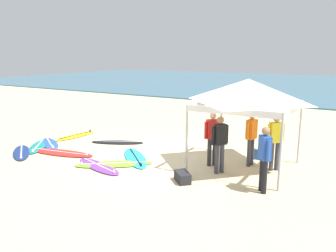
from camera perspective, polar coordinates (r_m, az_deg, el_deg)
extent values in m
plane|color=beige|center=(11.38, -2.05, -5.75)|extent=(80.00, 80.00, 0.00)
cube|color=#386B84|center=(41.74, 22.51, 6.42)|extent=(80.00, 36.00, 0.10)
cylinder|color=#B7B7BC|center=(9.93, 3.13, -2.26)|extent=(0.07, 0.07, 2.05)
cylinder|color=#B7B7BC|center=(9.07, 18.33, -4.27)|extent=(0.07, 0.07, 2.05)
cylinder|color=#B7B7BC|center=(12.31, 8.88, 0.41)|extent=(0.07, 0.07, 2.05)
cylinder|color=#B7B7BC|center=(11.62, 21.19, -0.96)|extent=(0.07, 0.07, 2.05)
cube|color=white|center=(9.22, 10.59, 2.37)|extent=(2.67, 0.03, 0.18)
cube|color=white|center=(11.74, 15.10, 4.20)|extent=(2.67, 0.03, 0.18)
cube|color=white|center=(10.94, 6.42, 4.00)|extent=(0.03, 2.67, 0.18)
cube|color=white|center=(10.16, 20.32, 2.71)|extent=(0.03, 2.67, 0.18)
pyramid|color=white|center=(10.42, 13.23, 5.79)|extent=(2.79, 2.79, 0.70)
ellipsoid|color=#23B2CC|center=(11.59, -5.49, -5.29)|extent=(2.16, 2.10, 0.07)
cube|color=black|center=(11.58, -5.50, -5.11)|extent=(1.49, 1.42, 0.01)
cone|color=black|center=(10.65, -4.55, -6.30)|extent=(0.09, 0.09, 0.12)
ellipsoid|color=red|center=(12.68, -17.41, -4.27)|extent=(2.64, 1.11, 0.07)
cube|color=white|center=(12.67, -17.42, -4.11)|extent=(2.15, 0.41, 0.01)
cone|color=white|center=(12.05, -13.50, -4.43)|extent=(0.09, 0.09, 0.12)
ellipsoid|color=black|center=(13.66, -8.45, -2.69)|extent=(2.12, 1.40, 0.07)
cube|color=white|center=(13.65, -8.46, -2.53)|extent=(1.61, 0.80, 0.01)
cone|color=white|center=(13.86, -11.89, -2.20)|extent=(0.09, 0.09, 0.12)
ellipsoid|color=navy|center=(13.21, -23.32, -4.07)|extent=(1.99, 1.70, 0.07)
cube|color=white|center=(13.20, -23.34, -3.91)|extent=(1.43, 1.10, 0.01)
cone|color=white|center=(12.36, -23.41, -4.68)|extent=(0.09, 0.09, 0.12)
ellipsoid|color=yellow|center=(15.07, -15.23, -1.59)|extent=(0.69, 2.08, 0.07)
cube|color=black|center=(15.06, -15.24, -1.45)|extent=(0.16, 1.74, 0.01)
cone|color=black|center=(15.59, -12.91, -0.67)|extent=(0.09, 0.09, 0.12)
ellipsoid|color=blue|center=(14.09, -19.16, -2.78)|extent=(1.98, 1.54, 0.07)
cube|color=white|center=(14.08, -19.17, -2.64)|extent=(1.45, 0.96, 0.01)
cone|color=white|center=(13.27, -18.70, -3.22)|extent=(0.09, 0.09, 0.12)
ellipsoid|color=purple|center=(10.92, -11.53, -6.58)|extent=(2.22, 1.21, 0.07)
cube|color=white|center=(10.91, -11.54, -6.40)|extent=(1.75, 0.60, 0.01)
cone|color=white|center=(10.17, -9.04, -7.32)|extent=(0.09, 0.09, 0.12)
ellipsoid|color=#7AD12D|center=(11.02, -9.03, -6.31)|extent=(2.33, 2.02, 0.07)
cube|color=white|center=(11.01, -9.03, -6.12)|extent=(1.67, 1.31, 0.01)
cone|color=white|center=(11.07, -14.25, -5.94)|extent=(0.09, 0.09, 0.12)
ellipsoid|color=#19847F|center=(13.81, -20.95, -3.20)|extent=(1.67, 1.88, 0.07)
cube|color=white|center=(13.80, -20.96, -3.05)|extent=(1.10, 1.34, 0.01)
cone|color=white|center=(13.02, -21.73, -3.73)|extent=(0.09, 0.09, 0.12)
cylinder|color=black|center=(8.97, 15.85, -8.21)|extent=(0.13, 0.13, 0.88)
cylinder|color=black|center=(9.13, 15.43, -7.83)|extent=(0.13, 0.13, 0.88)
cube|color=#2851B2|center=(8.83, 15.90, -3.50)|extent=(0.39, 0.42, 0.60)
sphere|color=#9E7051|center=(8.73, 16.06, -0.81)|extent=(0.21, 0.21, 0.21)
cylinder|color=#2851B2|center=(8.63, 16.46, -4.03)|extent=(0.09, 0.09, 0.54)
cylinder|color=#2851B2|center=(9.04, 15.36, -3.24)|extent=(0.09, 0.09, 0.54)
cylinder|color=#383842|center=(11.12, 13.85, -4.17)|extent=(0.13, 0.13, 0.88)
cylinder|color=#383842|center=(10.97, 13.40, -4.37)|extent=(0.13, 0.13, 0.88)
cube|color=orange|center=(10.86, 13.82, -0.52)|extent=(0.29, 0.40, 0.60)
sphere|color=tan|center=(10.78, 13.93, 1.69)|extent=(0.21, 0.21, 0.21)
cylinder|color=orange|center=(11.07, 14.38, -0.42)|extent=(0.09, 0.09, 0.54)
cylinder|color=orange|center=(10.67, 13.22, -0.82)|extent=(0.09, 0.09, 0.54)
cylinder|color=#383842|center=(10.84, 17.78, -4.81)|extent=(0.13, 0.13, 0.88)
cylinder|color=#383842|center=(10.76, 16.94, -4.89)|extent=(0.13, 0.13, 0.88)
cube|color=yellow|center=(10.62, 17.61, -1.02)|extent=(0.41, 0.40, 0.60)
sphere|color=#9E7051|center=(10.53, 17.75, 1.23)|extent=(0.21, 0.21, 0.21)
cylinder|color=yellow|center=(10.73, 18.67, -1.07)|extent=(0.09, 0.09, 0.54)
cylinder|color=yellow|center=(10.51, 16.50, -1.19)|extent=(0.09, 0.09, 0.54)
cylinder|color=#2D2D33|center=(10.78, 6.93, -4.40)|extent=(0.13, 0.13, 0.88)
cylinder|color=#2D2D33|center=(10.86, 7.80, -4.31)|extent=(0.13, 0.13, 0.88)
cube|color=red|center=(10.64, 7.48, -0.53)|extent=(0.40, 0.41, 0.60)
sphere|color=beige|center=(10.55, 7.54, 1.72)|extent=(0.21, 0.21, 0.21)
cylinder|color=red|center=(10.55, 6.34, -0.72)|extent=(0.09, 0.09, 0.54)
cylinder|color=red|center=(10.74, 8.59, -0.55)|extent=(0.09, 0.09, 0.54)
cylinder|color=#383842|center=(10.14, 8.14, -5.51)|extent=(0.13, 0.13, 0.88)
cylinder|color=#383842|center=(10.23, 9.01, -5.38)|extent=(0.13, 0.13, 0.88)
cube|color=black|center=(9.99, 8.71, -1.39)|extent=(0.39, 0.42, 0.60)
sphere|color=#9E7051|center=(9.90, 8.79, 1.00)|extent=(0.21, 0.21, 0.21)
cylinder|color=black|center=(9.88, 7.57, -1.63)|extent=(0.09, 0.09, 0.54)
cylinder|color=black|center=(10.11, 9.82, -1.38)|extent=(0.09, 0.09, 0.54)
cube|color=#232328|center=(9.50, 2.44, -8.52)|extent=(0.66, 0.65, 0.28)
cube|color=#2D60B7|center=(11.89, 15.52, -4.56)|extent=(0.48, 0.34, 0.34)
cube|color=white|center=(11.84, 15.57, -3.65)|extent=(0.50, 0.36, 0.05)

